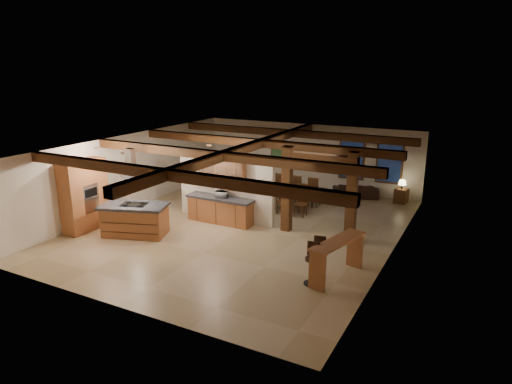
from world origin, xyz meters
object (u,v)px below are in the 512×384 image
(kitchen_island, at_px, (135,219))
(bar_counter, at_px, (337,252))
(sofa, at_px, (355,191))
(dining_table, at_px, (291,201))

(kitchen_island, bearing_deg, bar_counter, 0.60)
(sofa, bearing_deg, kitchen_island, 38.18)
(kitchen_island, xyz_separation_m, dining_table, (3.40, 5.03, -0.25))
(kitchen_island, height_order, sofa, kitchen_island)
(kitchen_island, relative_size, dining_table, 1.47)
(dining_table, relative_size, sofa, 0.84)
(kitchen_island, distance_m, dining_table, 6.08)
(bar_counter, bearing_deg, sofa, 102.34)
(sofa, relative_size, bar_counter, 0.93)
(sofa, height_order, bar_counter, bar_counter)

